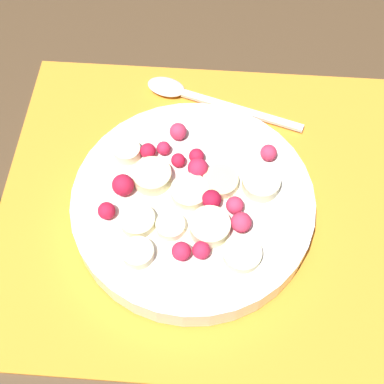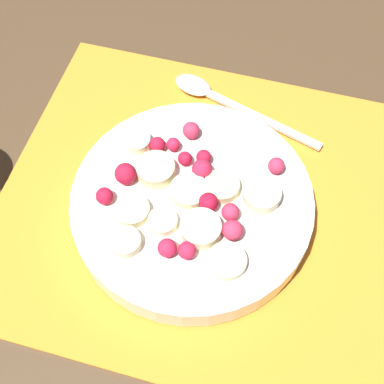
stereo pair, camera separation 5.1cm
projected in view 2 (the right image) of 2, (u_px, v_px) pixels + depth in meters
ground_plane at (213, 207)px, 0.55m from camera, size 3.00×3.00×0.00m
placemat at (213, 205)px, 0.55m from camera, size 0.43×0.37×0.01m
fruit_bowl at (192, 202)px, 0.52m from camera, size 0.24×0.24×0.05m
spoon at (216, 96)px, 0.62m from camera, size 0.18×0.07×0.01m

